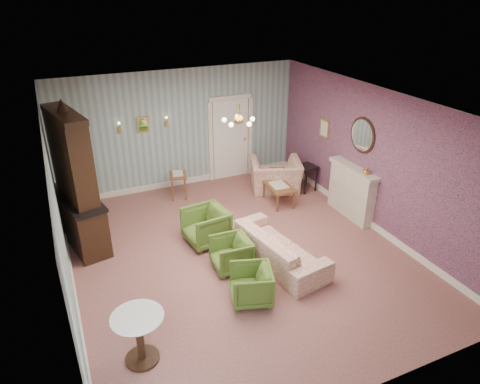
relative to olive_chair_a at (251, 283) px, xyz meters
name	(u,v)px	position (x,y,z in m)	size (l,w,h in m)	color
floor	(239,254)	(0.37, 1.30, -0.33)	(7.00, 7.00, 0.00)	#986158
ceiling	(239,105)	(0.37, 1.30, 2.57)	(7.00, 7.00, 0.00)	white
wall_back	(180,130)	(0.37, 4.80, 1.12)	(6.00, 6.00, 0.00)	gray
wall_front	(366,306)	(0.37, -2.20, 1.12)	(6.00, 6.00, 0.00)	gray
wall_left	(59,219)	(-2.63, 1.30, 1.12)	(7.00, 7.00, 0.00)	gray
wall_right	(374,160)	(3.37, 1.30, 1.12)	(7.00, 7.00, 0.00)	gray
wall_right_floral	(373,160)	(3.35, 1.30, 1.12)	(7.00, 7.00, 0.00)	#C1606F
door	(230,137)	(1.67, 4.76, 0.75)	(1.12, 0.12, 2.16)	white
olive_chair_a	(251,283)	(0.00, 0.00, 0.00)	(0.65, 0.61, 0.67)	#4D6E26
olive_chair_b	(231,252)	(0.05, 0.95, 0.00)	(0.65, 0.61, 0.67)	#4D6E26
olive_chair_c	(206,225)	(-0.06, 1.96, 0.06)	(0.77, 0.72, 0.80)	#4D6E26
sofa_chintz	(278,242)	(0.92, 0.80, 0.09)	(2.15, 0.63, 0.84)	#AB4E45
wingback_chair	(276,171)	(2.34, 3.53, 0.19)	(1.20, 0.78, 1.04)	#AB4E45
dresser	(73,178)	(-2.28, 2.92, 1.09)	(0.59, 1.71, 2.84)	black
fireplace	(351,192)	(3.23, 1.70, 0.25)	(0.30, 1.40, 1.16)	beige
mantel_vase	(366,171)	(3.21, 1.30, 0.90)	(0.15, 0.15, 0.15)	gold
oval_mirror	(362,135)	(3.33, 1.70, 1.52)	(0.04, 0.76, 0.84)	white
framed_print	(325,129)	(3.34, 3.05, 1.27)	(0.04, 0.34, 0.42)	gold
coffee_table	(278,194)	(2.07, 2.87, -0.10)	(0.51, 0.91, 0.47)	brown
side_table_black	(306,178)	(3.02, 3.20, 0.00)	(0.44, 0.44, 0.66)	black
pedestal_table	(140,338)	(-1.91, -0.52, 0.05)	(0.71, 0.71, 0.77)	black
nesting_table	(178,185)	(0.03, 4.11, 0.00)	(0.39, 0.50, 0.66)	brown
gilt_mirror_back	(143,125)	(-0.53, 4.76, 1.37)	(0.28, 0.06, 0.36)	gold
sconce_left	(119,128)	(-1.08, 4.74, 1.37)	(0.16, 0.12, 0.30)	gold
sconce_right	(166,122)	(0.02, 4.74, 1.37)	(0.16, 0.12, 0.30)	gold
chandelier	(239,121)	(0.37, 1.30, 2.30)	(0.56, 0.56, 0.36)	gold
burgundy_cushion	(277,175)	(2.29, 3.38, 0.15)	(0.38, 0.10, 0.38)	maroon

